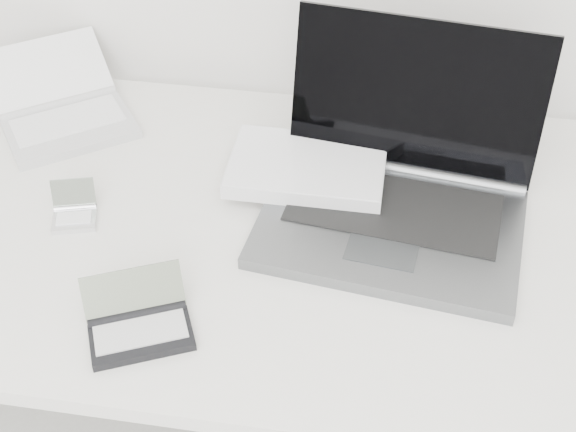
# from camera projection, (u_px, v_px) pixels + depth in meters

# --- Properties ---
(desk) EXTENTS (1.60, 0.80, 0.73)m
(desk) POSITION_uv_depth(u_px,v_px,m) (309.00, 248.00, 1.40)
(desk) COLOR white
(desk) RESTS_ON ground
(laptop_large) EXTENTS (0.54, 0.42, 0.29)m
(laptop_large) POSITION_uv_depth(u_px,v_px,m) (375.00, 184.00, 1.38)
(laptop_large) COLOR slate
(laptop_large) RESTS_ON desk
(netbook_open_white) EXTENTS (0.36, 0.38, 0.10)m
(netbook_open_white) POSITION_uv_depth(u_px,v_px,m) (63.00, 112.00, 1.59)
(netbook_open_white) COLOR silver
(netbook_open_white) RESTS_ON desk
(pda_silver) EXTENTS (0.09, 0.09, 0.06)m
(pda_silver) POSITION_uv_depth(u_px,v_px,m) (74.00, 213.00, 1.38)
(pda_silver) COLOR silver
(pda_silver) RESTS_ON desk
(palmtop_charcoal) EXTENTS (0.19, 0.17, 0.08)m
(palmtop_charcoal) POSITION_uv_depth(u_px,v_px,m) (139.00, 325.00, 1.19)
(palmtop_charcoal) COLOR black
(palmtop_charcoal) RESTS_ON desk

